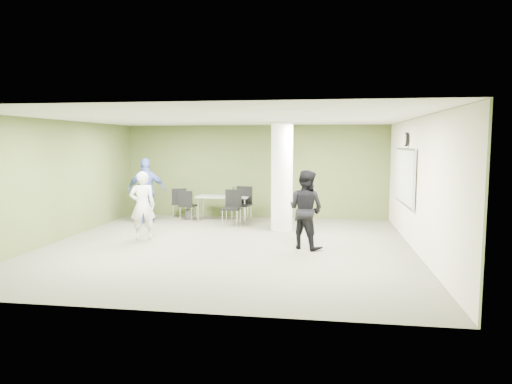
% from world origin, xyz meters
% --- Properties ---
extents(floor, '(8.00, 8.00, 0.00)m').
position_xyz_m(floor, '(0.00, 0.00, 0.00)').
color(floor, '#545543').
rests_on(floor, ground).
extents(ceiling, '(8.00, 8.00, 0.00)m').
position_xyz_m(ceiling, '(0.00, 0.00, 2.80)').
color(ceiling, white).
rests_on(ceiling, wall_back).
extents(wall_back, '(8.00, 2.80, 0.02)m').
position_xyz_m(wall_back, '(0.00, 4.00, 1.40)').
color(wall_back, '#4E5D2C').
rests_on(wall_back, floor).
extents(wall_left, '(0.02, 8.00, 2.80)m').
position_xyz_m(wall_left, '(-4.00, 0.00, 1.40)').
color(wall_left, '#4E5D2C').
rests_on(wall_left, floor).
extents(wall_right_cream, '(0.02, 8.00, 2.80)m').
position_xyz_m(wall_right_cream, '(4.00, 0.00, 1.40)').
color(wall_right_cream, beige).
rests_on(wall_right_cream, floor).
extents(column, '(0.56, 0.56, 2.80)m').
position_xyz_m(column, '(1.00, 2.00, 1.40)').
color(column, silver).
rests_on(column, floor).
extents(whiteboard, '(0.05, 2.30, 1.30)m').
position_xyz_m(whiteboard, '(3.92, 1.20, 1.50)').
color(whiteboard, silver).
rests_on(whiteboard, wall_right_cream).
extents(wall_clock, '(0.06, 0.32, 0.32)m').
position_xyz_m(wall_clock, '(3.92, 1.20, 2.35)').
color(wall_clock, black).
rests_on(wall_clock, wall_right_cream).
extents(folding_table, '(1.53, 0.68, 0.97)m').
position_xyz_m(folding_table, '(-0.82, 3.24, 0.67)').
color(folding_table, gray).
rests_on(folding_table, floor).
extents(wastebasket, '(0.25, 0.25, 0.28)m').
position_xyz_m(wastebasket, '(-1.90, 3.33, 0.14)').
color(wastebasket, '#4C4C4C').
rests_on(wastebasket, floor).
extents(chair_back_left, '(0.56, 0.56, 0.91)m').
position_xyz_m(chair_back_left, '(-2.22, 3.42, 0.53)').
color(chair_back_left, black).
rests_on(chair_back_left, floor).
extents(chair_back_right, '(0.50, 0.50, 0.89)m').
position_xyz_m(chair_back_right, '(-1.86, 3.02, 0.52)').
color(chair_back_right, black).
rests_on(chair_back_right, floor).
extents(chair_table_left, '(0.51, 0.51, 0.98)m').
position_xyz_m(chair_table_left, '(-0.42, 2.53, 0.57)').
color(chair_table_left, black).
rests_on(chair_table_left, floor).
extents(chair_table_right, '(0.60, 0.60, 1.01)m').
position_xyz_m(chair_table_right, '(-0.24, 3.15, 0.59)').
color(chair_table_right, black).
rests_on(chair_table_right, floor).
extents(woman_white, '(0.69, 0.60, 1.61)m').
position_xyz_m(woman_white, '(-2.14, 0.40, 0.80)').
color(woman_white, silver).
rests_on(woman_white, floor).
extents(man_black, '(1.04, 0.98, 1.70)m').
position_xyz_m(man_black, '(1.70, 0.03, 0.85)').
color(man_black, black).
rests_on(man_black, floor).
extents(man_blue, '(1.16, 0.74, 1.84)m').
position_xyz_m(man_blue, '(-2.87, 2.47, 0.92)').
color(man_blue, '#4155A2').
rests_on(man_blue, floor).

